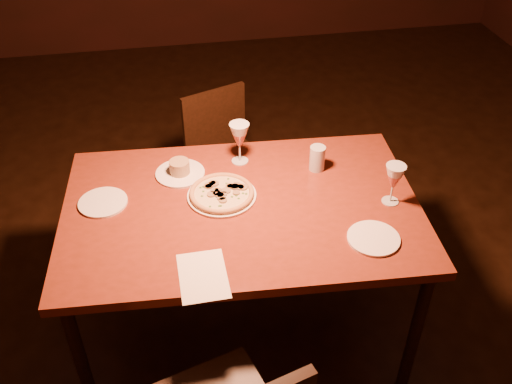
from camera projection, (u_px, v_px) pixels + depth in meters
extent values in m
plane|color=black|center=(263.00, 328.00, 2.82)|extent=(7.00, 7.00, 0.00)
cube|color=maroon|center=(242.00, 209.00, 2.35)|extent=(1.52, 1.03, 0.04)
cylinder|color=black|center=(83.00, 366.00, 2.21)|extent=(0.05, 0.05, 0.74)
cylinder|color=black|center=(102.00, 228.00, 2.85)|extent=(0.05, 0.05, 0.74)
cylinder|color=black|center=(415.00, 333.00, 2.34)|extent=(0.05, 0.05, 0.74)
cylinder|color=black|center=(363.00, 208.00, 2.97)|extent=(0.05, 0.05, 0.74)
cube|color=black|center=(231.00, 165.00, 3.21)|extent=(0.50, 0.50, 0.04)
cube|color=black|center=(214.00, 120.00, 3.21)|extent=(0.37, 0.16, 0.37)
cylinder|color=black|center=(221.00, 218.00, 3.18)|extent=(0.03, 0.03, 0.39)
cylinder|color=black|center=(196.00, 189.00, 3.39)|extent=(0.03, 0.03, 0.39)
cylinder|color=black|center=(268.00, 200.00, 3.30)|extent=(0.03, 0.03, 0.39)
cylinder|color=black|center=(241.00, 173.00, 3.51)|extent=(0.03, 0.03, 0.39)
cylinder|color=white|center=(222.00, 196.00, 2.38)|extent=(0.29, 0.29, 0.01)
cylinder|color=beige|center=(222.00, 194.00, 2.38)|extent=(0.26, 0.26, 0.01)
torus|color=tan|center=(222.00, 193.00, 2.37)|extent=(0.27, 0.27, 0.02)
cylinder|color=white|center=(180.00, 173.00, 2.51)|extent=(0.22, 0.22, 0.01)
cylinder|color=#9F7F5B|center=(180.00, 167.00, 2.49)|extent=(0.09, 0.09, 0.06)
cylinder|color=#B2BBC2|center=(317.00, 158.00, 2.51)|extent=(0.07, 0.07, 0.11)
cylinder|color=white|center=(103.00, 202.00, 2.35)|extent=(0.20, 0.20, 0.01)
cylinder|color=white|center=(373.00, 238.00, 2.18)|extent=(0.20, 0.20, 0.01)
cube|color=white|center=(203.00, 276.00, 2.03)|extent=(0.17, 0.25, 0.00)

